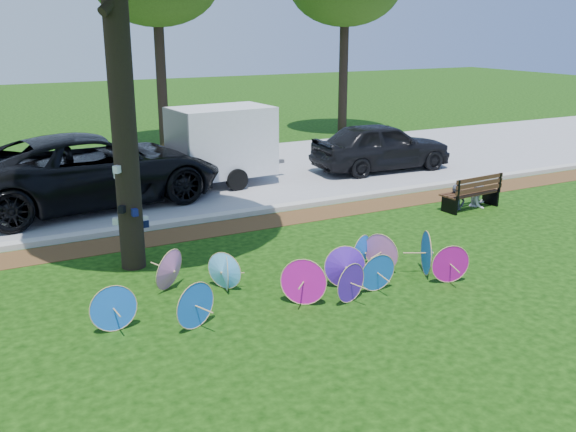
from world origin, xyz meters
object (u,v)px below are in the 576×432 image
dark_pickup (381,146)px  person_left (458,186)px  park_bench (470,192)px  parasol_pile (311,272)px  black_van (92,170)px  cargo_trailer (222,141)px  person_right (480,184)px

dark_pickup → person_left: (-0.96, -4.49, -0.14)m
park_bench → dark_pickup: bearing=77.5°
parasol_pile → dark_pickup: bearing=47.7°
person_left → black_van: bearing=160.0°
parasol_pile → dark_pickup: 9.71m
parasol_pile → black_van: black_van is taller
black_van → cargo_trailer: (3.62, 0.48, 0.34)m
black_van → cargo_trailer: cargo_trailer is taller
black_van → dark_pickup: 8.61m
black_van → person_right: (8.34, -4.52, -0.31)m
dark_pickup → person_left: bearing=171.1°
cargo_trailer → person_left: (4.03, -5.01, -0.63)m
black_van → person_left: black_van is taller
cargo_trailer → person_right: (4.73, -5.01, -0.66)m
black_van → person_left: size_ratio=5.34×
black_van → person_right: bearing=-125.4°
black_van → cargo_trailer: 3.67m
black_van → person_left: bearing=-127.6°
park_bench → cargo_trailer: bearing=126.0°
cargo_trailer → person_left: 6.46m
parasol_pile → park_bench: 6.48m
parasol_pile → dark_pickup: (6.53, 7.18, 0.38)m
dark_pickup → cargo_trailer: (-4.99, 0.52, 0.49)m
person_right → park_bench: bearing=166.7°
parasol_pile → park_bench: bearing=24.1°
person_left → person_right: bearing=10.6°
cargo_trailer → black_van: bearing=-176.6°
parasol_pile → park_bench: (5.92, 2.64, 0.06)m
parasol_pile → cargo_trailer: (1.54, 7.70, 0.87)m
cargo_trailer → park_bench: size_ratio=1.65×
person_left → parasol_pile: bearing=-143.6°
parasol_pile → cargo_trailer: cargo_trailer is taller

